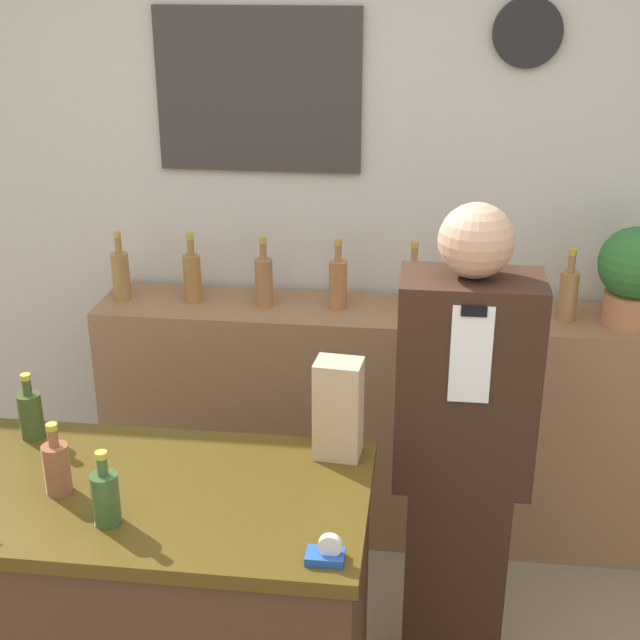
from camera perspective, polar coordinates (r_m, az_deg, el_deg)
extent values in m
cube|color=beige|center=(3.55, 1.43, 7.79)|extent=(5.20, 0.06, 2.70)
cube|color=#38322F|center=(3.47, -3.98, 14.43)|extent=(0.78, 0.02, 0.61)
cylinder|color=black|center=(3.40, 13.15, 17.49)|extent=(0.25, 0.03, 0.25)
cube|color=#8E6642|center=(3.63, 4.84, -6.60)|extent=(2.35, 0.37, 0.98)
cube|color=#422B19|center=(2.75, -11.71, -18.97)|extent=(1.29, 0.62, 0.89)
cube|color=#43340F|center=(2.47, -12.56, -10.79)|extent=(1.32, 0.65, 0.04)
cube|color=#331E14|center=(3.03, 8.50, -15.94)|extent=(0.31, 0.25, 0.75)
cube|color=#331E14|center=(2.66, 9.35, -3.93)|extent=(0.41, 0.25, 0.65)
cube|color=white|center=(2.48, 9.64, -2.23)|extent=(0.11, 0.01, 0.29)
cube|color=black|center=(2.43, 9.83, 0.55)|extent=(0.07, 0.01, 0.03)
sphere|color=tan|center=(2.50, 9.96, 5.02)|extent=(0.21, 0.21, 0.21)
cylinder|color=#B27047|center=(3.45, 19.19, 0.67)|extent=(0.19, 0.19, 0.12)
sphere|color=#2D6B2D|center=(3.39, 19.56, 3.43)|extent=(0.27, 0.27, 0.27)
cube|color=tan|center=(2.48, 1.17, -5.71)|extent=(0.14, 0.11, 0.29)
cube|color=#1E4799|center=(2.14, 0.32, -14.91)|extent=(0.09, 0.06, 0.02)
cylinder|color=silver|center=(2.12, 0.65, -14.22)|extent=(0.06, 0.02, 0.06)
cylinder|color=#374821|center=(2.73, -18.02, -5.84)|extent=(0.07, 0.07, 0.14)
cylinder|color=#374821|center=(2.69, -18.25, -4.10)|extent=(0.03, 0.03, 0.05)
cylinder|color=#B29933|center=(2.68, -18.34, -3.48)|extent=(0.03, 0.03, 0.02)
cylinder|color=brown|center=(2.45, -16.48, -9.12)|extent=(0.07, 0.07, 0.14)
cylinder|color=brown|center=(2.40, -16.72, -7.23)|extent=(0.03, 0.03, 0.05)
cylinder|color=#B29933|center=(2.39, -16.80, -6.56)|extent=(0.03, 0.03, 0.02)
cylinder|color=#344F25|center=(2.30, -13.54, -11.07)|extent=(0.07, 0.07, 0.14)
cylinder|color=#344F25|center=(2.25, -13.76, -9.09)|extent=(0.03, 0.03, 0.05)
cylinder|color=#B29933|center=(2.23, -13.83, -8.38)|extent=(0.03, 0.03, 0.02)
cylinder|color=olive|center=(3.58, -12.63, 2.75)|extent=(0.07, 0.07, 0.19)
cylinder|color=olive|center=(3.54, -12.80, 4.69)|extent=(0.03, 0.03, 0.07)
cylinder|color=#B29933|center=(3.53, -12.86, 5.37)|extent=(0.03, 0.03, 0.02)
cylinder|color=olive|center=(3.51, -8.17, 2.65)|extent=(0.07, 0.07, 0.19)
cylinder|color=olive|center=(3.47, -8.28, 4.63)|extent=(0.03, 0.03, 0.07)
cylinder|color=#B29933|center=(3.45, -8.32, 5.32)|extent=(0.03, 0.03, 0.02)
cylinder|color=#9D673A|center=(3.43, -3.61, 2.40)|extent=(0.07, 0.07, 0.19)
cylinder|color=#9D673A|center=(3.39, -3.66, 4.42)|extent=(0.03, 0.03, 0.07)
cylinder|color=#B29933|center=(3.38, -3.68, 5.13)|extent=(0.03, 0.03, 0.02)
cylinder|color=#A56A3D|center=(3.40, 1.15, 2.25)|extent=(0.07, 0.07, 0.19)
cylinder|color=#A56A3D|center=(3.36, 1.17, 4.29)|extent=(0.03, 0.03, 0.07)
cylinder|color=#B29933|center=(3.35, 1.18, 5.01)|extent=(0.03, 0.03, 0.02)
cylinder|color=#A4683F|center=(3.39, 5.97, 2.06)|extent=(0.07, 0.07, 0.19)
cylinder|color=#A4683F|center=(3.35, 6.05, 4.10)|extent=(0.03, 0.03, 0.07)
cylinder|color=#B29933|center=(3.34, 6.09, 4.82)|extent=(0.03, 0.03, 0.02)
cylinder|color=#9C6736|center=(3.41, 10.77, 1.92)|extent=(0.07, 0.07, 0.19)
cylinder|color=#9C6736|center=(3.37, 10.92, 3.95)|extent=(0.03, 0.03, 0.07)
cylinder|color=#B29933|center=(3.36, 10.98, 4.66)|extent=(0.03, 0.03, 0.02)
cylinder|color=#9F6C3C|center=(3.41, 15.58, 1.47)|extent=(0.07, 0.07, 0.19)
cylinder|color=#9F6C3C|center=(3.37, 15.80, 3.49)|extent=(0.03, 0.03, 0.07)
cylinder|color=#B29933|center=(3.36, 15.88, 4.20)|extent=(0.03, 0.03, 0.02)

